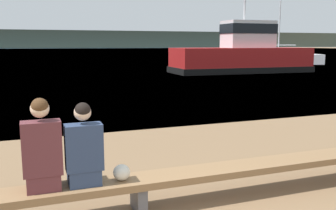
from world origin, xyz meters
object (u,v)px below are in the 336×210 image
shopping_bag (122,172)px  tugboat_red (242,56)px  moored_sailboat (282,59)px  bench_main (138,183)px  person_right (84,150)px  person_left (42,151)px

shopping_bag → tugboat_red: bearing=55.3°
tugboat_red → moored_sailboat: size_ratio=1.27×
bench_main → tugboat_red: size_ratio=0.82×
moored_sailboat → shopping_bag: bearing=160.5°
bench_main → person_right: 0.80m
shopping_bag → moored_sailboat: 35.23m
person_right → shopping_bag: size_ratio=4.76×
bench_main → person_right: bearing=179.7°
person_right → shopping_bag: 0.53m
shopping_bag → tugboat_red: (13.32, 19.21, 0.62)m
person_right → bench_main: bearing=-0.3°
person_left → person_right: bearing=0.3°
shopping_bag → moored_sailboat: bearing=50.1°
person_left → shopping_bag: person_left is taller
person_right → person_left: bearing=-179.7°
tugboat_red → bench_main: bearing=147.4°
bench_main → person_right: person_right is taller
person_right → moored_sailboat: (23.02, 27.04, -0.33)m
tugboat_red → person_left: bearing=145.3°
bench_main → moored_sailboat: 35.10m
bench_main → moored_sailboat: bearing=50.4°
bench_main → shopping_bag: shopping_bag is taller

